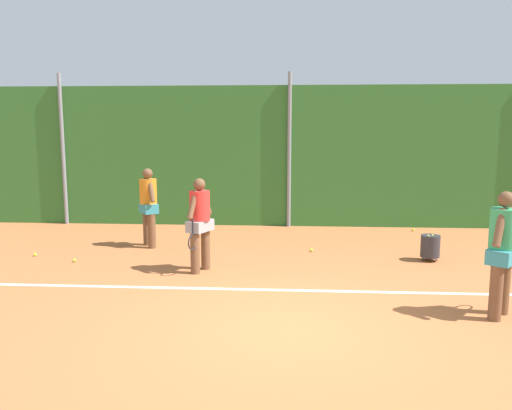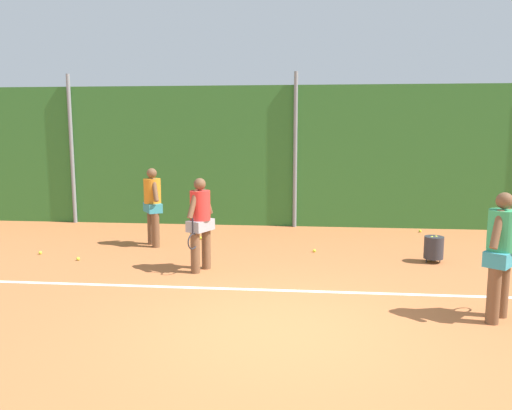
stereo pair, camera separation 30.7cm
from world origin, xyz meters
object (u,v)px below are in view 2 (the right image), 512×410
(tennis_ball_0, at_px, (40,253))
(tennis_ball_3, at_px, (420,231))
(player_midcourt, at_px, (200,219))
(tennis_ball_6, at_px, (78,259))
(tennis_ball_1, at_px, (201,238))
(tennis_ball_5, at_px, (314,251))
(player_foreground_near, at_px, (501,250))
(player_backcourt_far, at_px, (153,202))
(ball_hopper, at_px, (434,247))

(tennis_ball_0, bearing_deg, tennis_ball_3, 20.43)
(player_midcourt, bearing_deg, tennis_ball_6, -75.54)
(player_midcourt, height_order, tennis_ball_1, player_midcourt)
(player_midcourt, xyz_separation_m, tennis_ball_5, (2.03, 1.58, -0.90))
(player_foreground_near, relative_size, tennis_ball_5, 25.91)
(tennis_ball_0, distance_m, tennis_ball_3, 8.64)
(player_midcourt, xyz_separation_m, tennis_ball_0, (-3.47, 0.85, -0.90))
(player_foreground_near, height_order, player_backcourt_far, player_foreground_near)
(player_foreground_near, bearing_deg, tennis_ball_6, 108.26)
(tennis_ball_1, bearing_deg, tennis_ball_0, -150.11)
(tennis_ball_6, bearing_deg, tennis_ball_3, 25.53)
(tennis_ball_0, xyz_separation_m, tennis_ball_3, (8.10, 3.02, 0.00))
(tennis_ball_3, bearing_deg, ball_hopper, -97.18)
(player_midcourt, xyz_separation_m, player_backcourt_far, (-1.42, 1.84, 0.01))
(player_foreground_near, relative_size, tennis_ball_1, 25.91)
(player_backcourt_far, bearing_deg, tennis_ball_6, -71.65)
(tennis_ball_1, xyz_separation_m, tennis_ball_5, (2.57, -0.96, 0.00))
(player_backcourt_far, distance_m, tennis_ball_6, 1.97)
(tennis_ball_0, distance_m, tennis_ball_1, 3.39)
(player_foreground_near, bearing_deg, tennis_ball_0, 107.95)
(tennis_ball_0, bearing_deg, tennis_ball_6, -21.72)
(ball_hopper, xyz_separation_m, tennis_ball_5, (-2.23, 0.58, -0.26))
(tennis_ball_5, bearing_deg, tennis_ball_1, 159.51)
(player_midcourt, height_order, tennis_ball_3, player_midcourt)
(tennis_ball_3, bearing_deg, player_midcourt, -140.10)
(tennis_ball_3, relative_size, tennis_ball_6, 1.00)
(player_midcourt, relative_size, tennis_ball_1, 25.17)
(ball_hopper, xyz_separation_m, tennis_ball_1, (-4.80, 1.54, -0.26))
(player_midcourt, xyz_separation_m, tennis_ball_6, (-2.50, 0.46, -0.90))
(player_foreground_near, xyz_separation_m, player_backcourt_far, (-5.82, 3.78, -0.01))
(tennis_ball_6, bearing_deg, player_foreground_near, -19.21)
(player_backcourt_far, xyz_separation_m, tennis_ball_0, (-2.05, -0.99, -0.91))
(ball_hopper, height_order, tennis_ball_6, ball_hopper)
(player_midcourt, bearing_deg, player_backcourt_far, -117.31)
(player_foreground_near, xyz_separation_m, tennis_ball_5, (-2.36, 3.52, -0.92))
(player_backcourt_far, xyz_separation_m, tennis_ball_5, (3.45, -0.26, -0.91))
(player_foreground_near, xyz_separation_m, tennis_ball_1, (-4.93, 4.48, -0.92))
(player_foreground_near, bearing_deg, tennis_ball_1, 85.22)
(player_backcourt_far, relative_size, tennis_ball_3, 25.44)
(player_backcourt_far, bearing_deg, tennis_ball_5, 52.22)
(player_midcourt, xyz_separation_m, tennis_ball_1, (-0.53, 2.54, -0.90))
(ball_hopper, distance_m, tennis_ball_3, 2.90)
(ball_hopper, bearing_deg, tennis_ball_0, -178.90)
(ball_hopper, height_order, tennis_ball_3, ball_hopper)
(player_foreground_near, distance_m, tennis_ball_1, 6.73)
(tennis_ball_0, height_order, tennis_ball_6, same)
(player_foreground_near, relative_size, tennis_ball_6, 25.91)
(ball_hopper, distance_m, tennis_ball_0, 7.74)
(tennis_ball_3, relative_size, tennis_ball_5, 1.00)
(tennis_ball_3, bearing_deg, tennis_ball_6, -154.47)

